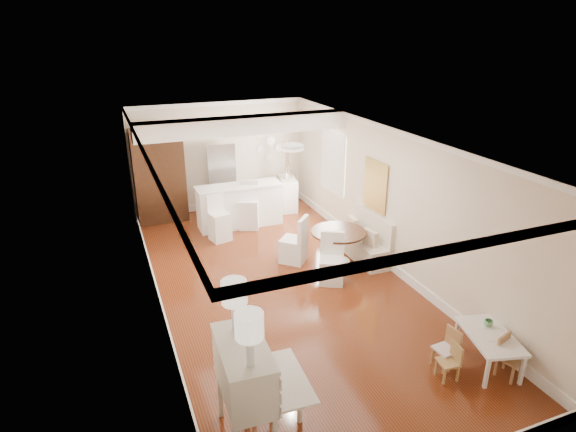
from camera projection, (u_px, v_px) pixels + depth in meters
room at (277, 179)px, 8.64m from camera, size 9.00×9.04×2.82m
secretary_bureau at (245, 395)px, 5.42m from camera, size 1.10×1.12×1.34m
gustavian_armchair at (273, 390)px, 5.71m from camera, size 0.80×0.80×1.03m
kids_table at (488, 350)px, 6.84m from camera, size 0.84×1.13×0.51m
kids_chair_a at (448, 362)px, 6.57m from camera, size 0.29×0.29×0.54m
kids_chair_b at (446, 349)px, 6.78m from camera, size 0.31×0.31×0.60m
kids_chair_c at (510, 358)px, 6.59m from camera, size 0.37×0.37×0.62m
banquette at (362, 235)px, 10.01m from camera, size 0.52×1.60×0.98m
dining_table at (338, 248)px, 9.69m from camera, size 1.13×1.13×0.75m
slip_chair_near at (332, 259)px, 9.01m from camera, size 0.62×0.63×0.95m
slip_chair_far at (293, 239)px, 9.81m from camera, size 0.68×0.68×0.99m
breakfast_counter at (240, 205)px, 11.60m from camera, size 2.05×0.65×1.03m
bar_stool_left at (219, 219)px, 10.79m from camera, size 0.50×0.50×1.04m
bar_stool_right at (249, 205)px, 11.45m from camera, size 0.59×0.59×1.13m
pantry_cabinet at (159, 176)px, 11.72m from camera, size 1.20×0.60×2.30m
fridge at (235, 178)px, 12.44m from camera, size 0.75×0.65×1.80m
sideboard at (288, 193)px, 12.72m from camera, size 0.56×0.95×0.85m
pencil_cup at (488, 323)px, 6.93m from camera, size 0.13×0.13×0.10m
branch_vase at (286, 175)px, 12.55m from camera, size 0.18×0.18×0.17m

